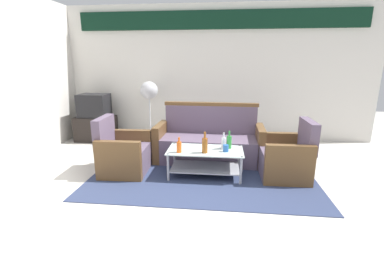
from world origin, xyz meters
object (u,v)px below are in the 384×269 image
Objects in this scene: television at (94,105)px; pedestal_fan at (149,94)px; couch at (209,143)px; armchair_right at (286,158)px; bottle_green at (229,142)px; bottle_orange at (179,147)px; bottle_brown at (205,145)px; tv_stand at (96,128)px; armchair_left at (123,154)px; cup at (226,148)px; coffee_table at (205,158)px; bottle_clear at (224,143)px.

pedestal_fan is (1.19, 0.05, 0.25)m from television.
armchair_right is at bearing 154.54° from couch.
bottle_green is 0.76m from bottle_orange.
bottle_brown is 0.43m from bottle_green.
armchair_left is at bearing -54.00° from tv_stand.
tv_stand is (-3.65, 1.58, -0.03)m from armchair_right.
armchair_right is 4.01m from television.
television is at bearing -20.11° from couch.
tv_stand is (-2.77, 1.74, -0.20)m from cup.
bottle_orange is at bearing -154.33° from coffee_table.
tv_stand is at bearing 149.32° from bottle_clear.
armchair_right is at bearing 4.36° from coffee_table.
couch reaches higher than bottle_orange.
tv_stand is at bearing -177.60° from pedestal_fan.
armchair_right is 1.06× the size of tv_stand.
coffee_table is (-1.18, -0.09, -0.02)m from armchair_right.
pedestal_fan reaches higher than bottle_orange.
armchair_right is 0.87m from bottle_green.
bottle_brown is 2.32m from pedestal_fan.
armchair_right is at bearing -23.42° from tv_stand.
cup is (-0.05, -0.16, -0.05)m from bottle_green.
bottle_brown reaches higher than tv_stand.
bottle_green reaches higher than bottle_clear.
bottle_brown is 0.38× the size of tv_stand.
bottle_orange is 2.82m from television.
couch is 2.99× the size of television.
bottle_orange is 2.21× the size of cup.
bottle_brown is at bearing 81.01° from armchair_left.
armchair_left reaches higher than bottle_green.
bottle_brown is at bearing -142.47° from bottle_clear.
armchair_right is at bearing 2.48° from bottle_clear.
pedestal_fan reaches higher than bottle_clear.
bottle_clear is at bearing 112.43° from couch.
armchair_left is 1.54m from bottle_clear.
couch is 0.69m from bottle_green.
couch is 1.81m from pedestal_fan.
armchair_left and armchair_right have the same top height.
couch is 6.90× the size of bottle_green.
bottle_clear is (1.52, 0.04, 0.22)m from armchair_left.
armchair_left is 2.45m from armchair_right.
television is (-1.21, 1.67, 0.47)m from armchair_left.
bottle_green is at bearing 16.48° from coffee_table.
couch is at bearing 115.97° from armchair_left.
pedestal_fan reaches higher than bottle_brown.
bottle_green reaches higher than cup.
bottle_brown reaches higher than cup.
bottle_clear is 0.13m from cup.
tv_stand is at bearing 145.90° from coffee_table.
armchair_right reaches higher than coffee_table.
coffee_table is 3.60× the size of bottle_brown.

